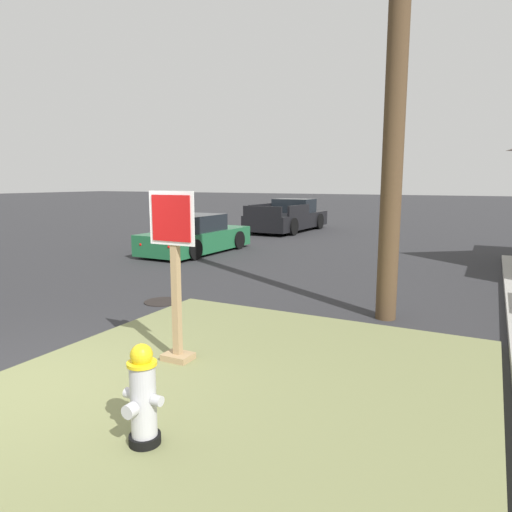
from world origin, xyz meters
The scene contains 7 objects.
ground_plane centered at (0.00, 0.00, 0.00)m, with size 160.00×160.00×0.00m, color #2B2B2D.
grass_corner_patch centered at (2.08, 1.36, 0.04)m, with size 5.30×5.43×0.08m, color olive.
fire_hydrant centered at (1.97, -0.21, 0.50)m, with size 0.38×0.34×0.89m.
stop_sign centered at (1.09, 1.44, 1.07)m, with size 0.65×0.28×2.12m.
manhole_cover centered at (-1.07, 3.85, 0.01)m, with size 0.70×0.70×0.02m, color black.
parked_sedan_green centered at (-4.10, 9.39, 0.54)m, with size 1.93×4.21×1.25m.
pickup_truck_black centered at (-4.05, 16.99, 0.62)m, with size 2.28×5.22×1.48m.
Camera 1 is at (4.49, -3.03, 2.31)m, focal length 32.38 mm.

